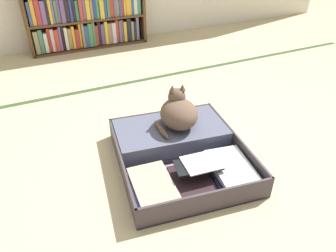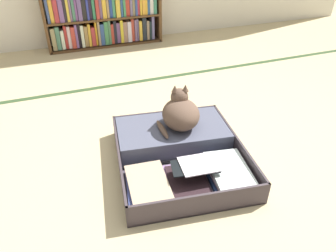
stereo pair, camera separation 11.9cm
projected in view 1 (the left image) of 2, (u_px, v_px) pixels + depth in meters
ground_plane at (208, 167)px, 1.76m from camera, size 10.00×10.00×0.00m
tatami_border at (132, 82)px, 2.69m from camera, size 4.80×0.05×0.00m
bookshelf at (85, 7)px, 3.21m from camera, size 1.22×0.22×0.86m
open_suitcase at (177, 148)px, 1.82m from camera, size 0.78×0.86×0.13m
black_cat at (178, 112)px, 1.84m from camera, size 0.28×0.31×0.24m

